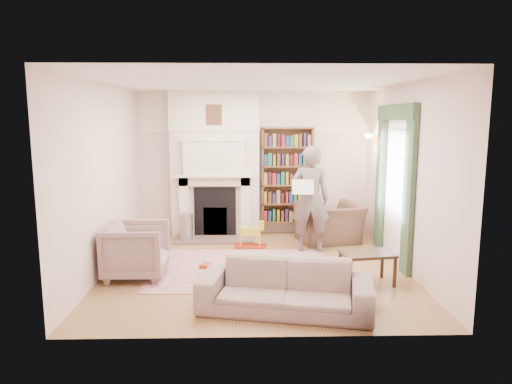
{
  "coord_description": "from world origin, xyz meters",
  "views": [
    {
      "loc": [
        -0.17,
        -6.75,
        2.27
      ],
      "look_at": [
        0.0,
        0.25,
        1.15
      ],
      "focal_mm": 32.0,
      "sensor_mm": 36.0,
      "label": 1
    }
  ],
  "objects_px": {
    "sofa": "(285,287)",
    "rocking_horse": "(251,234)",
    "paraffin_heater": "(186,228)",
    "man_reading": "(310,199)",
    "armchair_left": "(137,250)",
    "bookcase": "(287,176)",
    "armchair_reading": "(329,223)",
    "coffee_table": "(367,268)"
  },
  "relations": [
    {
      "from": "armchair_reading",
      "to": "armchair_left",
      "type": "bearing_deg",
      "value": 17.84
    },
    {
      "from": "paraffin_heater",
      "to": "rocking_horse",
      "type": "bearing_deg",
      "value": -18.1
    },
    {
      "from": "coffee_table",
      "to": "bookcase",
      "type": "bearing_deg",
      "value": 98.29
    },
    {
      "from": "sofa",
      "to": "man_reading",
      "type": "height_order",
      "value": "man_reading"
    },
    {
      "from": "armchair_reading",
      "to": "man_reading",
      "type": "xyz_separation_m",
      "value": [
        -0.45,
        -0.6,
        0.56
      ]
    },
    {
      "from": "bookcase",
      "to": "sofa",
      "type": "height_order",
      "value": "bookcase"
    },
    {
      "from": "coffee_table",
      "to": "sofa",
      "type": "bearing_deg",
      "value": -152.93
    },
    {
      "from": "armchair_reading",
      "to": "man_reading",
      "type": "bearing_deg",
      "value": 40.63
    },
    {
      "from": "sofa",
      "to": "coffee_table",
      "type": "xyz_separation_m",
      "value": [
        1.21,
        0.88,
        -0.07
      ]
    },
    {
      "from": "man_reading",
      "to": "coffee_table",
      "type": "xyz_separation_m",
      "value": [
        0.58,
        -1.61,
        -0.69
      ]
    },
    {
      "from": "armchair_left",
      "to": "paraffin_heater",
      "type": "bearing_deg",
      "value": -15.26
    },
    {
      "from": "armchair_reading",
      "to": "coffee_table",
      "type": "relative_size",
      "value": 1.57
    },
    {
      "from": "rocking_horse",
      "to": "sofa",
      "type": "bearing_deg",
      "value": -76.85
    },
    {
      "from": "paraffin_heater",
      "to": "rocking_horse",
      "type": "xyz_separation_m",
      "value": [
        1.19,
        -0.39,
        -0.03
      ]
    },
    {
      "from": "bookcase",
      "to": "armchair_left",
      "type": "bearing_deg",
      "value": -134.36
    },
    {
      "from": "man_reading",
      "to": "coffee_table",
      "type": "distance_m",
      "value": 1.85
    },
    {
      "from": "bookcase",
      "to": "rocking_horse",
      "type": "xyz_separation_m",
      "value": [
        -0.73,
        -0.99,
        -0.93
      ]
    },
    {
      "from": "sofa",
      "to": "paraffin_heater",
      "type": "distance_m",
      "value": 3.48
    },
    {
      "from": "armchair_left",
      "to": "armchair_reading",
      "type": "bearing_deg",
      "value": -60.34
    },
    {
      "from": "armchair_left",
      "to": "man_reading",
      "type": "distance_m",
      "value": 3.0
    },
    {
      "from": "man_reading",
      "to": "paraffin_heater",
      "type": "distance_m",
      "value": 2.38
    },
    {
      "from": "armchair_left",
      "to": "man_reading",
      "type": "relative_size",
      "value": 0.47
    },
    {
      "from": "sofa",
      "to": "paraffin_heater",
      "type": "bearing_deg",
      "value": 128.41
    },
    {
      "from": "sofa",
      "to": "rocking_horse",
      "type": "relative_size",
      "value": 3.65
    },
    {
      "from": "paraffin_heater",
      "to": "rocking_horse",
      "type": "relative_size",
      "value": 0.99
    },
    {
      "from": "bookcase",
      "to": "sofa",
      "type": "xyz_separation_m",
      "value": [
        -0.35,
        -3.7,
        -0.88
      ]
    },
    {
      "from": "bookcase",
      "to": "armchair_reading",
      "type": "bearing_deg",
      "value": -39.57
    },
    {
      "from": "sofa",
      "to": "coffee_table",
      "type": "distance_m",
      "value": 1.5
    },
    {
      "from": "armchair_left",
      "to": "sofa",
      "type": "distance_m",
      "value": 2.4
    },
    {
      "from": "bookcase",
      "to": "man_reading",
      "type": "xyz_separation_m",
      "value": [
        0.29,
        -1.21,
        -0.26
      ]
    },
    {
      "from": "coffee_table",
      "to": "rocking_horse",
      "type": "height_order",
      "value": "rocking_horse"
    },
    {
      "from": "man_reading",
      "to": "paraffin_heater",
      "type": "relative_size",
      "value": 3.33
    },
    {
      "from": "armchair_left",
      "to": "paraffin_heater",
      "type": "relative_size",
      "value": 1.58
    },
    {
      "from": "bookcase",
      "to": "armchair_left",
      "type": "relative_size",
      "value": 2.13
    },
    {
      "from": "paraffin_heater",
      "to": "rocking_horse",
      "type": "height_order",
      "value": "paraffin_heater"
    },
    {
      "from": "sofa",
      "to": "bookcase",
      "type": "bearing_deg",
      "value": 96.29
    },
    {
      "from": "armchair_left",
      "to": "coffee_table",
      "type": "distance_m",
      "value": 3.29
    },
    {
      "from": "coffee_table",
      "to": "man_reading",
      "type": "bearing_deg",
      "value": 100.91
    },
    {
      "from": "armchair_left",
      "to": "man_reading",
      "type": "bearing_deg",
      "value": -65.98
    },
    {
      "from": "armchair_reading",
      "to": "bookcase",
      "type": "bearing_deg",
      "value": -52.07
    },
    {
      "from": "paraffin_heater",
      "to": "bookcase",
      "type": "bearing_deg",
      "value": 17.33
    },
    {
      "from": "sofa",
      "to": "rocking_horse",
      "type": "distance_m",
      "value": 2.74
    }
  ]
}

